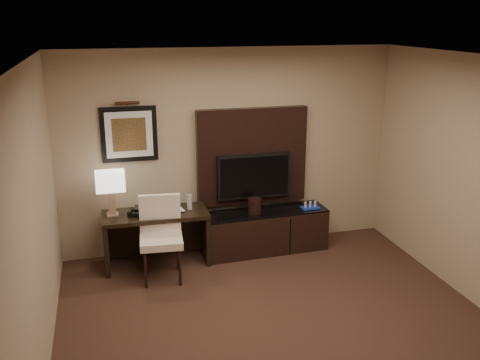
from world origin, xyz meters
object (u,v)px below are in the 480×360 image
object	(u,v)px
water_bottle	(189,202)
credenza	(265,231)
ice_bucket	(254,206)
desk_phone	(137,211)
table_lamp	(111,195)
tv	(254,176)
desk_chair	(161,239)
desk	(157,239)
minibar_tray	(310,205)

from	to	relation	value
water_bottle	credenza	bearing A→B (deg)	0.78
ice_bucket	desk_phone	bearing A→B (deg)	-178.80
ice_bucket	table_lamp	bearing A→B (deg)	178.86
credenza	desk_phone	distance (m)	1.75
tv	water_bottle	bearing A→B (deg)	-167.42
desk_chair	water_bottle	world-z (taller)	desk_chair
desk_chair	desk_phone	bearing A→B (deg)	125.51
desk_phone	desk	bearing A→B (deg)	21.83
tv	water_bottle	xyz separation A→B (m)	(-0.91, -0.20, -0.22)
ice_bucket	minibar_tray	world-z (taller)	ice_bucket
desk	credenza	world-z (taller)	desk
table_lamp	desk_phone	size ratio (longest dim) A/B	2.56
tv	table_lamp	xyz separation A→B (m)	(-1.88, -0.18, -0.05)
desk	tv	xyz separation A→B (m)	(1.36, 0.22, 0.67)
credenza	table_lamp	xyz separation A→B (m)	(-1.99, 0.01, 0.68)
desk	minibar_tray	world-z (taller)	desk
tv	credenza	bearing A→B (deg)	-59.65
table_lamp	desk_chair	bearing A→B (deg)	-41.44
desk_chair	ice_bucket	bearing A→B (deg)	23.90
credenza	table_lamp	size ratio (longest dim) A/B	3.15
desk	water_bottle	world-z (taller)	water_bottle
desk	minibar_tray	size ratio (longest dim) A/B	5.44
credenza	tv	bearing A→B (deg)	118.16
desk_chair	desk	bearing A→B (deg)	97.32
tv	minibar_tray	bearing A→B (deg)	-18.16
desk	water_bottle	bearing A→B (deg)	3.31
desk_chair	water_bottle	xyz separation A→B (m)	(0.42, 0.45, 0.28)
credenza	water_bottle	xyz separation A→B (m)	(-1.03, -0.01, 0.51)
credenza	water_bottle	world-z (taller)	water_bottle
desk	credenza	distance (m)	1.47
desk	tv	size ratio (longest dim) A/B	1.32
tv	desk_chair	bearing A→B (deg)	-153.95
tv	water_bottle	world-z (taller)	tv
water_bottle	minibar_tray	size ratio (longest dim) A/B	0.80
table_lamp	minibar_tray	bearing A→B (deg)	-1.31
desk	table_lamp	size ratio (longest dim) A/B	2.49
desk	ice_bucket	size ratio (longest dim) A/B	6.54
desk	desk_phone	distance (m)	0.46
ice_bucket	desk	bearing A→B (deg)	-179.61
minibar_tray	credenza	bearing A→B (deg)	175.44
table_lamp	desk_phone	bearing A→B (deg)	-12.89
tv	table_lamp	world-z (taller)	tv
tv	desk_chair	world-z (taller)	tv
desk_chair	table_lamp	bearing A→B (deg)	143.66
desk_phone	minibar_tray	world-z (taller)	desk_phone
water_bottle	ice_bucket	xyz separation A→B (m)	(0.86, -0.01, -0.13)
water_bottle	minibar_tray	distance (m)	1.65
desk	credenza	bearing A→B (deg)	1.96
credenza	desk_phone	world-z (taller)	desk_phone
desk	minibar_tray	distance (m)	2.10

